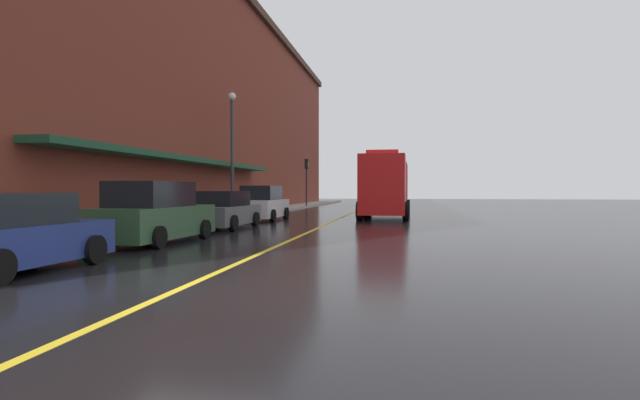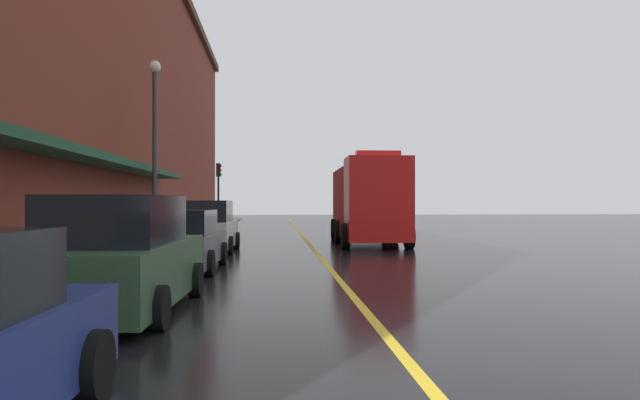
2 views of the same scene
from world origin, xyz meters
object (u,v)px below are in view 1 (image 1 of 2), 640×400
at_px(parked_car_0, 10,235).
at_px(traffic_light_near, 307,173).
at_px(parked_car_3, 263,204).
at_px(parked_car_1, 154,214).
at_px(street_lamp_left, 232,141).
at_px(parking_meter_0, 127,207).
at_px(parked_car_2, 223,211).
at_px(fire_truck, 385,187).
at_px(parking_meter_1, 40,213).

bearing_deg(parked_car_0, traffic_light_near, 3.84).
bearing_deg(parked_car_3, parked_car_1, -178.85).
bearing_deg(traffic_light_near, street_lamp_left, -92.09).
distance_m(parked_car_3, parking_meter_0, 10.93).
distance_m(parked_car_0, parked_car_2, 11.52).
bearing_deg(parked_car_0, fire_truck, -15.67).
relative_size(parked_car_0, fire_truck, 0.55).
bearing_deg(traffic_light_near, parked_car_2, -86.96).
relative_size(fire_truck, parking_meter_0, 5.72).
relative_size(parked_car_2, parking_meter_0, 3.29).
relative_size(parked_car_2, street_lamp_left, 0.63).
bearing_deg(parking_meter_0, parked_car_2, 74.84).
distance_m(parked_car_1, street_lamp_left, 13.24).
bearing_deg(parking_meter_1, parked_car_3, 84.41).
height_order(parked_car_2, traffic_light_near, traffic_light_near).
distance_m(parked_car_2, parking_meter_0, 5.30).
height_order(parked_car_0, street_lamp_left, street_lamp_left).
distance_m(parked_car_0, parked_car_3, 17.25).
distance_m(parked_car_0, parking_meter_0, 6.55).
bearing_deg(parked_car_1, parked_car_3, 1.86).
distance_m(parking_meter_0, parking_meter_1, 3.99).
bearing_deg(parked_car_1, parked_car_2, 2.15).
xyz_separation_m(parked_car_0, parking_meter_0, (-1.30, 6.42, 0.31)).
height_order(parked_car_3, parking_meter_0, parked_car_3).
bearing_deg(parked_car_1, parking_meter_0, 62.42).
distance_m(parked_car_1, parking_meter_0, 1.59).
bearing_deg(street_lamp_left, traffic_light_near, 87.91).
xyz_separation_m(fire_truck, parking_meter_0, (-7.87, -14.33, -0.72)).
distance_m(parked_car_1, parked_car_2, 5.89).
xyz_separation_m(parked_car_0, parking_meter_1, (-1.30, 2.42, 0.31)).
height_order(parking_meter_0, parking_meter_1, same).
bearing_deg(parked_car_1, traffic_light_near, 4.70).
xyz_separation_m(parking_meter_0, parking_meter_1, (0.00, -3.99, 0.00)).
bearing_deg(traffic_light_near, parking_meter_0, -90.12).
bearing_deg(traffic_light_near, fire_truck, -63.46).
distance_m(parked_car_2, parking_meter_1, 9.21).
xyz_separation_m(parked_car_0, street_lamp_left, (-1.90, 18.24, 3.65)).
distance_m(fire_truck, traffic_light_near, 17.52).
bearing_deg(parking_meter_0, street_lamp_left, 92.91).
xyz_separation_m(parked_car_2, parking_meter_0, (-1.38, -5.10, 0.31)).
bearing_deg(parked_car_0, parking_meter_1, 30.07).
xyz_separation_m(parked_car_1, traffic_light_near, (-1.31, 30.74, 2.28)).
relative_size(parking_meter_0, parking_meter_1, 1.00).
height_order(fire_truck, street_lamp_left, street_lamp_left).
xyz_separation_m(parked_car_1, parking_meter_1, (-1.37, -3.21, 0.18)).
relative_size(parked_car_2, traffic_light_near, 1.02).
relative_size(parking_meter_1, street_lamp_left, 0.19).
height_order(parked_car_2, parking_meter_1, parked_car_2).
xyz_separation_m(parked_car_3, fire_truck, (6.41, 3.50, 0.92)).
distance_m(parked_car_0, street_lamp_left, 18.70).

